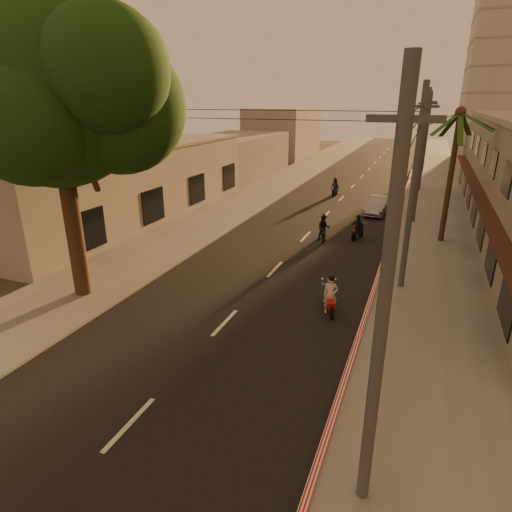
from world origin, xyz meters
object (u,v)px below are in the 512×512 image
object	(u,v)px
palm_tree	(459,120)
scooter_mid_a	(324,229)
scooter_far_a	(335,187)
scooter_red	(330,296)
broadleaf_tree	(64,94)
parked_car	(378,205)
scooter_mid_b	(358,228)

from	to	relation	value
palm_tree	scooter_mid_a	xyz separation A→B (m)	(-6.79, -2.37, -6.37)
palm_tree	scooter_far_a	size ratio (longest dim) A/B	4.95
scooter_red	scooter_mid_a	distance (m)	9.56
broadleaf_tree	parked_car	size ratio (longest dim) A/B	2.94
scooter_red	scooter_mid_a	world-z (taller)	same
broadleaf_tree	parked_car	distance (m)	23.36
scooter_far_a	broadleaf_tree	bearing A→B (deg)	-98.72
scooter_mid_b	scooter_mid_a	bearing A→B (deg)	-135.44
scooter_mid_a	parked_car	size ratio (longest dim) A/B	0.42
broadleaf_tree	scooter_mid_a	xyz separation A→B (m)	(7.82, 11.49, -7.70)
scooter_mid_a	scooter_far_a	xyz separation A→B (m)	(-2.05, 13.41, -0.05)
scooter_mid_a	scooter_red	bearing A→B (deg)	-88.90
scooter_red	parked_car	xyz separation A→B (m)	(-0.08, 17.28, -0.11)
broadleaf_tree	scooter_far_a	distance (m)	26.70
broadleaf_tree	parked_car	bearing A→B (deg)	62.49
scooter_mid_a	parked_car	xyz separation A→B (m)	(2.35, 8.04, -0.12)
broadleaf_tree	scooter_red	world-z (taller)	broadleaf_tree
palm_tree	parked_car	distance (m)	9.70
broadleaf_tree	parked_car	xyz separation A→B (m)	(10.17, 19.53, -7.82)
broadleaf_tree	scooter_mid_b	xyz separation A→B (m)	(9.74, 12.56, -7.75)
scooter_red	scooter_mid_b	distance (m)	10.33
scooter_mid_a	broadleaf_tree	bearing A→B (deg)	-137.89
palm_tree	scooter_far_a	world-z (taller)	palm_tree
scooter_red	scooter_far_a	world-z (taller)	scooter_red
palm_tree	scooter_mid_b	xyz separation A→B (m)	(-4.87, -1.29, -6.42)
palm_tree	parked_car	bearing A→B (deg)	128.05
broadleaf_tree	scooter_far_a	bearing A→B (deg)	76.95
broadleaf_tree	scooter_red	distance (m)	13.02
scooter_far_a	scooter_red	bearing A→B (deg)	-74.48
scooter_mid_a	scooter_far_a	size ratio (longest dim) A/B	1.04
scooter_red	scooter_mid_b	size ratio (longest dim) A/B	1.07
scooter_mid_a	scooter_far_a	world-z (taller)	scooter_mid_a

